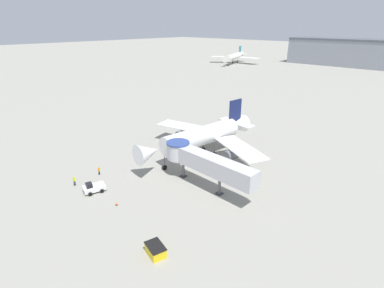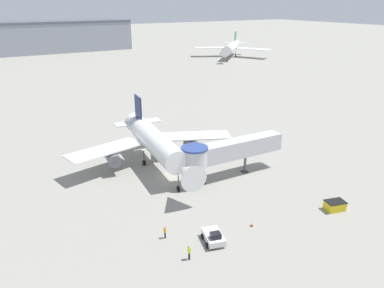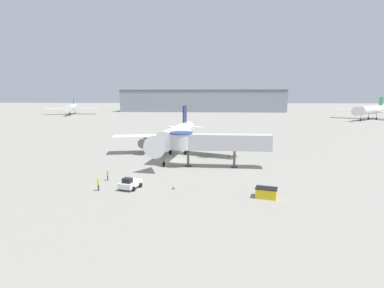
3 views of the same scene
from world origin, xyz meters
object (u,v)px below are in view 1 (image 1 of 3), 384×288
(pushback_tug_white, at_px, (94,188))
(service_container_yellow, at_px, (156,250))
(jet_bridge, at_px, (202,161))
(ground_crew_wing_walker, at_px, (99,170))
(background_jet_teal_tail, at_px, (234,56))
(main_airplane, at_px, (203,136))
(ground_crew_marshaller, at_px, (74,180))
(traffic_cone_starboard_wing, at_px, (248,172))
(traffic_cone_apron_front, at_px, (116,203))

(pushback_tug_white, relative_size, service_container_yellow, 1.25)
(jet_bridge, distance_m, service_container_yellow, 17.88)
(ground_crew_wing_walker, relative_size, background_jet_teal_tail, 0.05)
(main_airplane, height_order, service_container_yellow, main_airplane)
(ground_crew_marshaller, distance_m, ground_crew_wing_walker, 4.96)
(pushback_tug_white, relative_size, ground_crew_marshaller, 2.11)
(service_container_yellow, height_order, background_jet_teal_tail, background_jet_teal_tail)
(service_container_yellow, xyz_separation_m, traffic_cone_starboard_wing, (-3.50, 25.03, -0.32))
(ground_crew_marshaller, height_order, background_jet_teal_tail, background_jet_teal_tail)
(service_container_yellow, relative_size, traffic_cone_apron_front, 5.03)
(service_container_yellow, distance_m, traffic_cone_apron_front, 12.60)
(ground_crew_wing_walker, xyz_separation_m, background_jet_teal_tail, (-76.44, 147.20, 3.70))
(main_airplane, height_order, traffic_cone_apron_front, main_airplane)
(ground_crew_wing_walker, bearing_deg, main_airplane, -29.41)
(jet_bridge, distance_m, ground_crew_wing_walker, 19.16)
(pushback_tug_white, height_order, ground_crew_marshaller, ground_crew_marshaller)
(service_container_yellow, distance_m, ground_crew_wing_walker, 23.70)
(main_airplane, bearing_deg, background_jet_teal_tail, 129.69)
(jet_bridge, height_order, traffic_cone_apron_front, jet_bridge)
(ground_crew_marshaller, bearing_deg, traffic_cone_apron_front, 97.87)
(main_airplane, height_order, pushback_tug_white, main_airplane)
(ground_crew_marshaller, bearing_deg, main_airplane, 161.53)
(pushback_tug_white, bearing_deg, jet_bridge, 65.49)
(main_airplane, distance_m, jet_bridge, 12.12)
(main_airplane, relative_size, traffic_cone_starboard_wing, 42.56)
(jet_bridge, bearing_deg, background_jet_teal_tail, 125.48)
(main_airplane, xyz_separation_m, service_container_yellow, (14.73, -25.26, -3.74))
(traffic_cone_starboard_wing, distance_m, ground_crew_wing_walker, 27.10)
(jet_bridge, xyz_separation_m, pushback_tug_white, (-11.44, -13.58, -3.89))
(ground_crew_wing_walker, bearing_deg, background_jet_teal_tail, 21.14)
(traffic_cone_apron_front, bearing_deg, traffic_cone_starboard_wing, 68.48)
(ground_crew_wing_walker, bearing_deg, service_container_yellow, -111.24)
(jet_bridge, height_order, traffic_cone_starboard_wing, jet_bridge)
(jet_bridge, bearing_deg, main_airplane, 131.70)
(traffic_cone_apron_front, distance_m, ground_crew_wing_walker, 11.15)
(jet_bridge, height_order, ground_crew_marshaller, jet_bridge)
(main_airplane, xyz_separation_m, traffic_cone_starboard_wing, (11.23, -0.23, -4.05))
(main_airplane, bearing_deg, service_container_yellow, -53.51)
(ground_crew_marshaller, bearing_deg, jet_bridge, 132.96)
(main_airplane, relative_size, jet_bridge, 1.63)
(jet_bridge, relative_size, ground_crew_wing_walker, 11.31)
(main_airplane, relative_size, traffic_cone_apron_front, 48.60)
(traffic_cone_apron_front, bearing_deg, ground_crew_wing_walker, 162.19)
(main_airplane, bearing_deg, traffic_cone_apron_front, -77.63)
(traffic_cone_apron_front, distance_m, ground_crew_marshaller, 10.27)
(service_container_yellow, bearing_deg, jet_bridge, 113.38)
(main_airplane, height_order, background_jet_teal_tail, background_jet_teal_tail)
(pushback_tug_white, bearing_deg, ground_crew_wing_walker, 156.50)
(traffic_cone_starboard_wing, xyz_separation_m, ground_crew_wing_walker, (-19.40, -18.92, 0.60))
(service_container_yellow, bearing_deg, main_airplane, 120.25)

